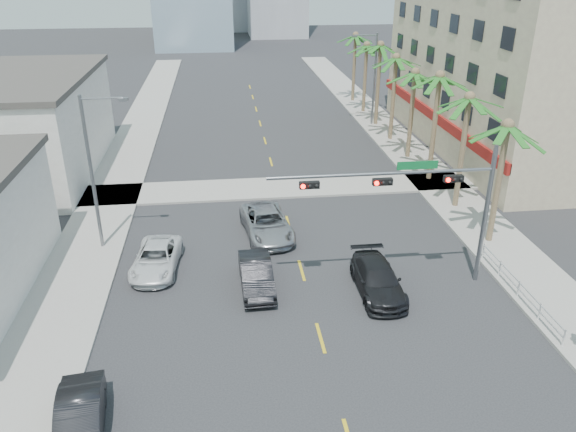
{
  "coord_description": "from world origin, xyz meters",
  "views": [
    {
      "loc": [
        -3.92,
        -16.18,
        15.5
      ],
      "look_at": [
        -0.79,
        9.6,
        3.5
      ],
      "focal_mm": 35.0,
      "sensor_mm": 36.0,
      "label": 1
    }
  ],
  "objects_px": {
    "car_lane_left": "(256,275)",
    "traffic_signal_mast": "(427,194)",
    "car_parked_mid": "(80,420)",
    "car_lane_right": "(378,280)",
    "car_parked_far": "(156,259)",
    "car_lane_center": "(267,223)"
  },
  "relations": [
    {
      "from": "car_lane_right",
      "to": "car_lane_left",
      "type": "bearing_deg",
      "value": 169.36
    },
    {
      "from": "car_lane_right",
      "to": "car_lane_center",
      "type": "bearing_deg",
      "value": 125.3
    },
    {
      "from": "car_lane_left",
      "to": "traffic_signal_mast",
      "type": "bearing_deg",
      "value": -5.77
    },
    {
      "from": "car_parked_mid",
      "to": "car_parked_far",
      "type": "distance_m",
      "value": 11.68
    },
    {
      "from": "traffic_signal_mast",
      "to": "car_lane_left",
      "type": "relative_size",
      "value": 2.44
    },
    {
      "from": "traffic_signal_mast",
      "to": "car_lane_right",
      "type": "xyz_separation_m",
      "value": [
        -2.29,
        -0.56,
        -4.32
      ]
    },
    {
      "from": "car_parked_far",
      "to": "car_lane_right",
      "type": "relative_size",
      "value": 0.97
    },
    {
      "from": "car_lane_left",
      "to": "car_parked_far",
      "type": "bearing_deg",
      "value": 153.08
    },
    {
      "from": "car_parked_mid",
      "to": "traffic_signal_mast",
      "type": "bearing_deg",
      "value": 21.88
    },
    {
      "from": "car_parked_mid",
      "to": "car_lane_left",
      "type": "xyz_separation_m",
      "value": [
        6.85,
        9.09,
        0.02
      ]
    },
    {
      "from": "car_lane_center",
      "to": "car_lane_right",
      "type": "bearing_deg",
      "value": -61.53
    },
    {
      "from": "traffic_signal_mast",
      "to": "car_parked_mid",
      "type": "relative_size",
      "value": 2.5
    },
    {
      "from": "car_lane_left",
      "to": "car_lane_right",
      "type": "xyz_separation_m",
      "value": [
        6.05,
        -1.16,
        -0.01
      ]
    },
    {
      "from": "traffic_signal_mast",
      "to": "car_parked_far",
      "type": "relative_size",
      "value": 2.24
    },
    {
      "from": "car_lane_left",
      "to": "car_lane_center",
      "type": "relative_size",
      "value": 0.8
    },
    {
      "from": "traffic_signal_mast",
      "to": "car_lane_center",
      "type": "bearing_deg",
      "value": 138.03
    },
    {
      "from": "car_parked_far",
      "to": "car_lane_left",
      "type": "xyz_separation_m",
      "value": [
        5.25,
        -2.48,
        0.06
      ]
    },
    {
      "from": "car_parked_mid",
      "to": "car_lane_right",
      "type": "relative_size",
      "value": 0.87
    },
    {
      "from": "traffic_signal_mast",
      "to": "car_lane_center",
      "type": "distance_m",
      "value": 10.69
    },
    {
      "from": "car_parked_mid",
      "to": "car_parked_far",
      "type": "xyz_separation_m",
      "value": [
        1.6,
        11.56,
        -0.04
      ]
    },
    {
      "from": "traffic_signal_mast",
      "to": "car_parked_mid",
      "type": "bearing_deg",
      "value": -150.79
    },
    {
      "from": "traffic_signal_mast",
      "to": "car_parked_far",
      "type": "bearing_deg",
      "value": 167.25
    }
  ]
}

